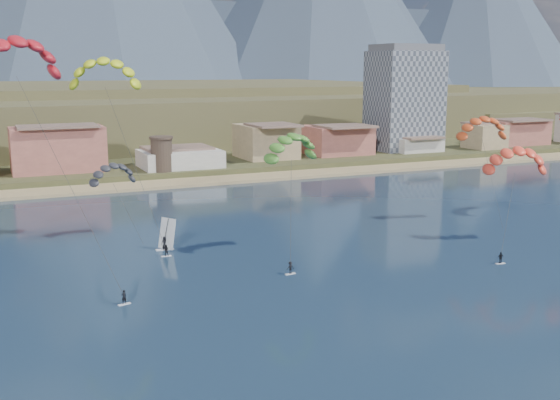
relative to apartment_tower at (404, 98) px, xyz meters
name	(u,v)px	position (x,y,z in m)	size (l,w,h in m)	color
ground	(424,371)	(-85.00, -128.00, -17.82)	(2400.00, 2400.00, 0.00)	#0D1C31
beach	(150,185)	(-85.00, -22.00, -17.57)	(2200.00, 12.00, 0.90)	#A0875B
land	(24,101)	(-85.00, 432.00, -17.82)	(2200.00, 900.00, 4.00)	brown
foothills	(131,112)	(-62.61, 104.47, -8.74)	(940.00, 210.00, 18.00)	brown
apartment_tower	(404,98)	(0.00, 0.00, 0.00)	(20.00, 16.00, 32.00)	gray
watchtower	(162,154)	(-80.00, -14.00, -11.45)	(5.82, 5.82, 8.60)	#47382D
kitesurfer_red	(15,51)	(-115.49, -86.26, 11.07)	(16.38, 18.04, 33.23)	silver
kitesurfer_yellow	(104,69)	(-101.90, -67.93, 8.94)	(12.12, 17.87, 30.73)	silver
kitesurfer_orange	(516,156)	(-44.06, -94.70, -4.36)	(17.28, 14.22, 19.01)	silver
kitesurfer_green	(291,144)	(-79.05, -86.74, -1.70)	(10.67, 13.67, 19.64)	silver
distant_kite_dark	(113,170)	(-101.15, -66.47, -6.97)	(8.60, 6.54, 14.09)	#262626
distant_kite_orange	(483,124)	(-39.46, -81.41, -0.57)	(10.17, 6.72, 20.29)	#262626
windsurfer	(166,240)	(-95.84, -78.05, -16.30)	(2.72, 2.95, 4.77)	silver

